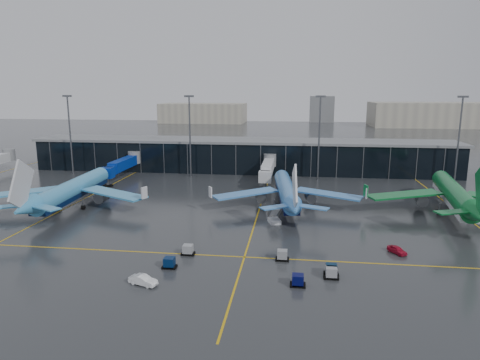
# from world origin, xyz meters

# --- Properties ---
(ground) EXTENTS (600.00, 600.00, 0.00)m
(ground) POSITION_xyz_m (0.00, 0.00, 0.00)
(ground) COLOR #282B2D
(ground) RESTS_ON ground
(terminal_pier) EXTENTS (142.00, 17.00, 10.70)m
(terminal_pier) POSITION_xyz_m (0.00, 62.00, 5.42)
(terminal_pier) COLOR black
(terminal_pier) RESTS_ON ground
(jet_bridges) EXTENTS (94.00, 27.50, 7.20)m
(jet_bridges) POSITION_xyz_m (-35.00, 42.99, 4.55)
(jet_bridges) COLOR #595B60
(jet_bridges) RESTS_ON ground
(flood_masts) EXTENTS (203.00, 0.50, 25.50)m
(flood_masts) POSITION_xyz_m (5.00, 50.00, 13.81)
(flood_masts) COLOR #595B60
(flood_masts) RESTS_ON ground
(distant_hangars) EXTENTS (260.00, 71.00, 22.00)m
(distant_hangars) POSITION_xyz_m (49.94, 270.08, 8.79)
(distant_hangars) COLOR #B2AD99
(distant_hangars) RESTS_ON ground
(taxi_lines) EXTENTS (220.00, 120.00, 0.02)m
(taxi_lines) POSITION_xyz_m (10.00, 10.61, 0.01)
(taxi_lines) COLOR gold
(taxi_lines) RESTS_ON ground
(airliner_arkefly) EXTENTS (41.57, 46.75, 13.76)m
(airliner_arkefly) POSITION_xyz_m (-33.55, 10.81, 6.88)
(airliner_arkefly) COLOR #3D95CB
(airliner_arkefly) RESTS_ON ground
(airliner_klm_near) EXTENTS (40.46, 44.96, 12.73)m
(airliner_klm_near) POSITION_xyz_m (16.07, 17.21, 6.36)
(airliner_klm_near) COLOR #3E80CC
(airliner_klm_near) RESTS_ON ground
(airliner_aer_lingus) EXTENTS (45.89, 50.59, 13.96)m
(airliner_aer_lingus) POSITION_xyz_m (53.34, 17.01, 6.98)
(airliner_aer_lingus) COLOR #0C682B
(airliner_aer_lingus) RESTS_ON ground
(baggage_carts) EXTENTS (26.88, 10.99, 1.70)m
(baggage_carts) POSITION_xyz_m (13.61, -19.67, 0.76)
(baggage_carts) COLOR black
(baggage_carts) RESTS_ON ground
(mobile_airstair) EXTENTS (3.05, 3.71, 3.45)m
(mobile_airstair) POSITION_xyz_m (13.97, 4.35, 0.77)
(mobile_airstair) COLOR silver
(mobile_airstair) RESTS_ON ground
(service_van_red) EXTENTS (3.20, 3.93, 1.26)m
(service_van_red) POSITION_xyz_m (35.39, -10.09, 0.63)
(service_van_red) COLOR #AE0D28
(service_van_red) RESTS_ON ground
(service_van_white) EXTENTS (4.50, 2.69, 1.40)m
(service_van_white) POSITION_xyz_m (-3.02, -27.04, 0.70)
(service_van_white) COLOR white
(service_van_white) RESTS_ON ground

